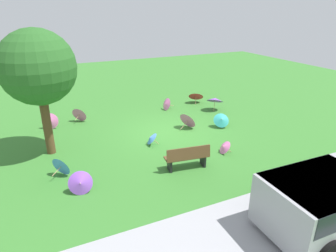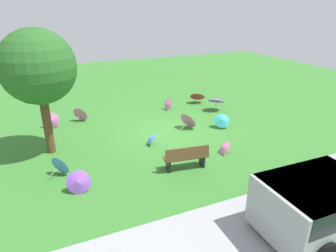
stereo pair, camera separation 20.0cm
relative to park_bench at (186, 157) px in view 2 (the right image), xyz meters
name	(u,v)px [view 2 (the right image)]	position (x,y,z in m)	size (l,w,h in m)	color
ground	(167,132)	(-0.70, -3.33, -0.47)	(40.00, 40.00, 0.00)	#387A2D
road_strip	(285,240)	(-0.70, 4.12, -0.46)	(40.00, 3.93, 0.01)	#9E9EA3
park_bench	(186,157)	(0.00, 0.00, 0.00)	(1.65, 0.70, 0.90)	brown
shade_tree	(38,68)	(4.33, -3.38, 2.92)	(2.75, 2.75, 4.79)	brown
parasol_blue_0	(151,138)	(0.45, -2.38, -0.15)	(0.64, 0.68, 0.57)	tan
parasol_pink_0	(167,104)	(-1.99, -6.24, -0.12)	(0.71, 0.72, 0.69)	tan
parasol_pink_1	(189,120)	(-1.88, -3.39, -0.05)	(0.98, 1.01, 0.83)	tan
parasol_pink_2	(81,113)	(2.67, -6.48, -0.08)	(0.86, 0.83, 0.78)	tan
parasol_purple_1	(216,100)	(-4.47, -5.07, 0.15)	(1.28, 1.28, 0.89)	tan
parasol_blue_1	(61,165)	(4.10, -1.44, -0.10)	(0.76, 0.77, 0.73)	tan
parasol_purple_2	(79,182)	(3.72, -0.05, -0.10)	(0.81, 0.70, 0.73)	tan
parasol_pink_3	(51,121)	(4.16, -5.98, -0.07)	(0.83, 0.71, 0.79)	tan
parasol_pink_4	(223,147)	(-1.90, -0.47, -0.20)	(0.61, 0.65, 0.53)	tan
parasol_red_1	(197,95)	(-4.20, -6.73, -0.01)	(1.16, 1.13, 0.81)	tan
parasol_teal_0	(222,120)	(-3.31, -2.73, -0.06)	(0.92, 0.85, 0.73)	tan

